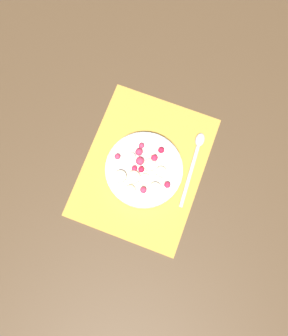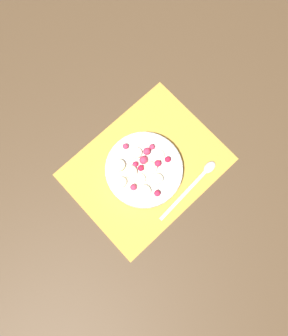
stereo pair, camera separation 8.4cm
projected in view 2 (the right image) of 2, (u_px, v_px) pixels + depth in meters
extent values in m
plane|color=#4C3823|center=(146.00, 167.00, 0.88)|extent=(3.00, 3.00, 0.00)
cube|color=gold|center=(146.00, 167.00, 0.88)|extent=(0.40, 0.31, 0.01)
cylinder|color=silver|center=(144.00, 170.00, 0.86)|extent=(0.20, 0.20, 0.03)
torus|color=silver|center=(144.00, 169.00, 0.85)|extent=(0.20, 0.20, 0.01)
cylinder|color=white|center=(144.00, 169.00, 0.84)|extent=(0.18, 0.18, 0.00)
cylinder|color=#F4EAB7|center=(159.00, 155.00, 0.85)|extent=(0.04, 0.04, 0.01)
cylinder|color=#F4EAB7|center=(138.00, 152.00, 0.85)|extent=(0.03, 0.03, 0.01)
cylinder|color=beige|center=(131.00, 172.00, 0.84)|extent=(0.04, 0.04, 0.01)
cylinder|color=beige|center=(145.00, 191.00, 0.82)|extent=(0.04, 0.04, 0.01)
cylinder|color=beige|center=(150.00, 168.00, 0.84)|extent=(0.05, 0.05, 0.01)
cylinder|color=#F4EAB7|center=(140.00, 179.00, 0.83)|extent=(0.03, 0.03, 0.01)
cylinder|color=beige|center=(157.00, 179.00, 0.83)|extent=(0.04, 0.04, 0.01)
cylinder|color=beige|center=(121.00, 182.00, 0.83)|extent=(0.04, 0.04, 0.01)
cylinder|color=beige|center=(119.00, 166.00, 0.84)|extent=(0.04, 0.04, 0.01)
sphere|color=#DB3356|center=(126.00, 146.00, 0.85)|extent=(0.02, 0.02, 0.02)
sphere|color=#DB3356|center=(144.00, 159.00, 0.84)|extent=(0.02, 0.02, 0.02)
sphere|color=#DB3356|center=(147.00, 151.00, 0.84)|extent=(0.02, 0.02, 0.02)
sphere|color=#D12347|center=(135.00, 164.00, 0.84)|extent=(0.01, 0.01, 0.01)
sphere|color=#D12347|center=(158.00, 163.00, 0.84)|extent=(0.02, 0.02, 0.02)
sphere|color=#D12347|center=(157.00, 193.00, 0.82)|extent=(0.02, 0.02, 0.02)
sphere|color=red|center=(140.00, 168.00, 0.84)|extent=(0.02, 0.02, 0.02)
sphere|color=#DB3356|center=(152.00, 147.00, 0.85)|extent=(0.01, 0.01, 0.01)
sphere|color=red|center=(168.00, 159.00, 0.84)|extent=(0.02, 0.02, 0.02)
sphere|color=#DB3356|center=(133.00, 187.00, 0.82)|extent=(0.02, 0.02, 0.02)
cube|color=#B2B2B7|center=(183.00, 195.00, 0.86)|extent=(0.17, 0.02, 0.00)
ellipsoid|color=#B2B2B7|center=(210.00, 167.00, 0.87)|extent=(0.04, 0.03, 0.01)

